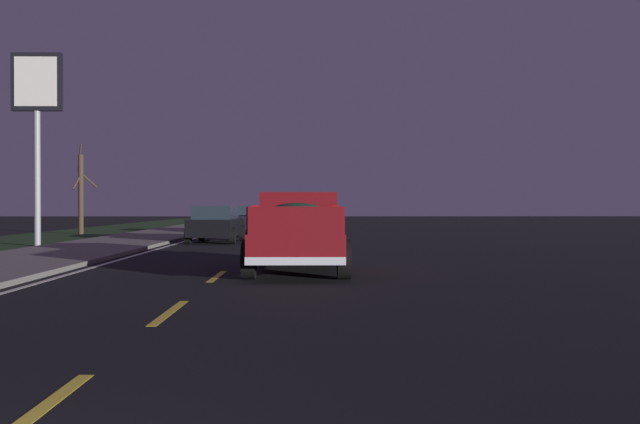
% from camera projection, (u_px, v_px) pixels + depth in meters
% --- Properties ---
extents(ground, '(144.00, 144.00, 0.00)m').
position_uv_depth(ground, '(262.00, 242.00, 29.80)').
color(ground, black).
extents(sidewalk_shoulder, '(108.00, 4.00, 0.12)m').
position_uv_depth(sidewalk_shoulder, '(126.00, 241.00, 29.73)').
color(sidewalk_shoulder, slate).
rests_on(sidewalk_shoulder, ground).
extents(grass_verge, '(108.00, 6.00, 0.01)m').
position_uv_depth(grass_verge, '(6.00, 243.00, 29.66)').
color(grass_verge, '#1E3819').
rests_on(grass_verge, ground).
extents(lane_markings, '(108.00, 3.54, 0.01)m').
position_uv_depth(lane_markings, '(209.00, 240.00, 31.70)').
color(lane_markings, yellow).
rests_on(lane_markings, ground).
extents(pickup_truck, '(5.43, 2.29, 1.87)m').
position_uv_depth(pickup_truck, '(298.00, 230.00, 16.78)').
color(pickup_truck, maroon).
rests_on(pickup_truck, ground).
extents(sedan_green, '(4.41, 2.03, 1.54)m').
position_uv_depth(sedan_green, '(302.00, 221.00, 34.50)').
color(sedan_green, '#14592D').
rests_on(sedan_green, ground).
extents(sedan_black, '(4.45, 2.10, 1.54)m').
position_uv_depth(sedan_black, '(216.00, 224.00, 29.95)').
color(sedan_black, black).
rests_on(sedan_black, ground).
extents(sedan_white, '(4.42, 2.06, 1.54)m').
position_uv_depth(sedan_white, '(239.00, 219.00, 39.32)').
color(sedan_white, silver).
rests_on(sedan_white, ground).
extents(gas_price_sign, '(0.27, 1.90, 7.34)m').
position_uv_depth(gas_price_sign, '(37.00, 100.00, 26.96)').
color(gas_price_sign, '#99999E').
rests_on(gas_price_sign, ground).
extents(bare_tree_far, '(1.64, 1.26, 4.88)m').
position_uv_depth(bare_tree_far, '(81.00, 192.00, 38.25)').
color(bare_tree_far, '#423323').
rests_on(bare_tree_far, ground).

